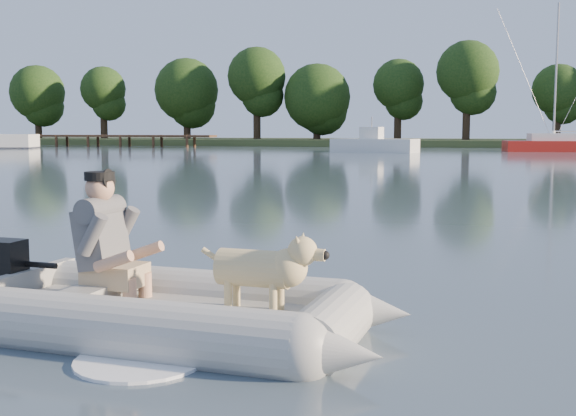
% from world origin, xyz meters
% --- Properties ---
extents(water, '(160.00, 160.00, 0.00)m').
position_xyz_m(water, '(0.00, 0.00, 0.00)').
color(water, slate).
rests_on(water, ground).
extents(shore_bank, '(160.00, 12.00, 0.70)m').
position_xyz_m(shore_bank, '(0.00, 62.00, 0.25)').
color(shore_bank, '#47512D').
rests_on(shore_bank, water).
extents(dock, '(18.00, 2.00, 1.04)m').
position_xyz_m(dock, '(-26.00, 52.00, 0.52)').
color(dock, '#4C331E').
rests_on(dock, water).
extents(treeline, '(71.02, 7.35, 9.27)m').
position_xyz_m(treeline, '(-3.71, 61.11, 5.48)').
color(treeline, '#332316').
rests_on(treeline, shore_bank).
extents(dinghy, '(4.94, 3.54, 1.41)m').
position_xyz_m(dinghy, '(0.26, -0.28, 0.61)').
color(dinghy, '#A8A9A3').
rests_on(dinghy, water).
extents(man, '(0.80, 0.71, 1.10)m').
position_xyz_m(man, '(-0.44, -0.15, 0.79)').
color(man, '#57575B').
rests_on(man, dinghy).
extents(dog, '(0.98, 0.43, 0.63)m').
position_xyz_m(dog, '(0.92, -0.30, 0.53)').
color(dog, tan).
rests_on(dog, dinghy).
extents(outboard_motor, '(0.45, 0.34, 0.80)m').
position_xyz_m(outboard_motor, '(-1.43, -0.11, 0.32)').
color(outboard_motor, black).
rests_on(outboard_motor, dinghy).
extents(motorboat, '(6.34, 3.72, 2.52)m').
position_xyz_m(motorboat, '(-2.66, 43.74, 1.15)').
color(motorboat, white).
rests_on(motorboat, water).
extents(sailboat, '(7.77, 3.15, 10.38)m').
position_xyz_m(sailboat, '(9.80, 47.75, 0.46)').
color(sailboat, '#AA1A13').
rests_on(sailboat, water).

